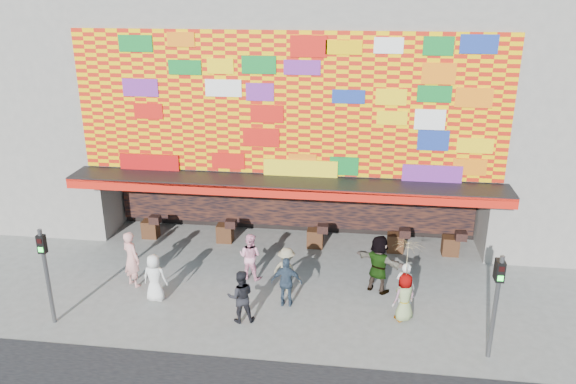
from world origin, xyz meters
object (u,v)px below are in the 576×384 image
Objects in this scene: signal_left at (45,266)px; ped_d at (287,270)px; parasol at (408,255)px; ped_i at (250,256)px; ped_f at (379,264)px; ped_c at (241,296)px; ped_g at (404,297)px; signal_right at (497,296)px; ped_h at (405,287)px; ped_b at (132,259)px; ped_a at (155,278)px; ped_e at (287,282)px.

signal_left is 7.17m from ped_d.
ped_i is at bearing 159.08° from parasol.
ped_d is at bearing 39.02° from ped_f.
ped_c is 4.64m from ped_f.
ped_g is (3.66, -1.16, -0.02)m from ped_d.
signal_right is 6.50m from ped_d.
ped_h is at bearing -129.48° from ped_g.
ped_i is at bearing 26.25° from ped_f.
parasol is at bearing -173.01° from ped_d.
ped_d is 0.86× the size of parasol.
ped_g is (8.75, -0.91, -0.20)m from ped_b.
signal_left is 1.99× the size of ped_g.
parasol reaches higher than ped_a.
signal_left is at bearing 34.16° from ped_a.
ped_a is at bearing 39.19° from ped_d.
ped_a is 4.14m from ped_e.
ped_i is (-5.00, 1.91, 0.05)m from ped_g.
ped_g is at bearing -178.78° from ped_a.
ped_a is (-9.85, 1.61, -1.08)m from signal_right.
ped_i is (-7.17, 3.41, -1.05)m from signal_right.
signal_right is at bearing 160.14° from ped_h.
ped_i is (3.75, 1.00, -0.15)m from ped_b.
ped_h is 1.43m from parasol.
ped_c is at bearing -170.08° from ped_b.
ped_c is at bearing 166.69° from ped_a.
ped_f is (2.93, 0.44, 0.20)m from ped_d.
signal_right is 8.01m from ped_i.
ped_h is at bearing 179.79° from ped_c.
ped_c is (-6.93, 0.81, -1.04)m from signal_right.
ped_h is at bearing 136.32° from signal_right.
ped_i reaches higher than ped_a.
ped_c is 2.15m from ped_d.
ped_g is at bearing 8.35° from signal_left.
ped_e is at bearing 54.76° from ped_f.
signal_right is 1.99× the size of ped_g.
parasol is at bearing 145.08° from ped_f.
parasol reaches higher than ped_f.
signal_left reaches higher than ped_b.
signal_left reaches higher than parasol.
ped_f is at bearing -156.69° from ped_e.
parasol is at bearing 8.35° from signal_left.
signal_left is 1.67× the size of parasol.
ped_c is 0.84× the size of ped_f.
ped_d is 2.97m from ped_f.
ped_a is at bearing -35.27° from ped_g.
ped_b is 8.87m from parasol.
ped_a is at bearing 179.22° from parasol.
ped_g is at bearing 108.83° from ped_h.
signal_left reaches higher than ped_i.
ped_i is at bearing -4.82° from ped_d.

